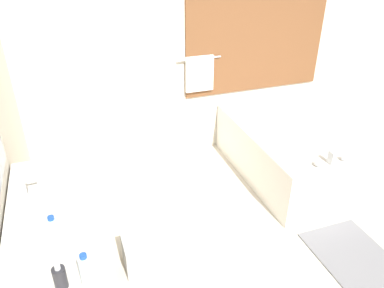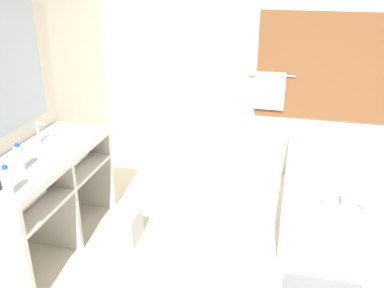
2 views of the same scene
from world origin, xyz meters
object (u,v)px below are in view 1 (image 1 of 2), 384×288
soap_dispenser (60,277)px  bathtub (285,149)px  waste_bin (141,253)px  water_bottle_1 (86,271)px  water_bottle_2 (54,233)px

soap_dispenser → bathtub: bearing=34.8°
bathtub → waste_bin: 1.94m
bathtub → water_bottle_1: water_bottle_1 is taller
bathtub → water_bottle_2: size_ratio=7.77×
water_bottle_1 → soap_dispenser: water_bottle_1 is taller
soap_dispenser → waste_bin: soap_dispenser is taller
bathtub → waste_bin: bathtub is taller
water_bottle_2 → waste_bin: bearing=44.2°
water_bottle_2 → soap_dispenser: 0.29m
water_bottle_2 → waste_bin: water_bottle_2 is taller
bathtub → waste_bin: size_ratio=6.08×
bathtub → water_bottle_1: (-2.16, -1.62, 0.65)m
bathtub → water_bottle_2: water_bottle_2 is taller
water_bottle_2 → soap_dispenser: bearing=-87.7°
water_bottle_1 → water_bottle_2: (-0.13, 0.32, 0.00)m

